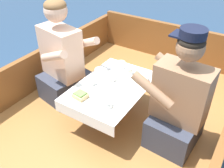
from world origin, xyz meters
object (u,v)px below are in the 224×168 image
at_px(person_port, 63,62).
at_px(sandwich, 80,95).
at_px(coffee_cup_port, 91,81).
at_px(person_starboard, 179,103).
at_px(coffee_cup_center, 121,65).
at_px(tin_can, 129,70).
at_px(coffee_cup_starboard, 109,104).

distance_m(person_port, sandwich, 0.56).
relative_size(sandwich, coffee_cup_port, 1.20).
bearing_deg(person_starboard, coffee_cup_port, 11.11).
height_order(coffee_cup_port, coffee_cup_center, same).
height_order(coffee_cup_center, tin_can, coffee_cup_center).
bearing_deg(coffee_cup_port, coffee_cup_center, 78.39).
relative_size(person_port, person_starboard, 1.01).
distance_m(coffee_cup_center, tin_can, 0.12).
relative_size(coffee_cup_port, coffee_cup_starboard, 0.98).
bearing_deg(tin_can, coffee_cup_center, 157.37).
height_order(person_port, person_starboard, person_port).
distance_m(sandwich, coffee_cup_center, 0.59).
relative_size(sandwich, tin_can, 1.72).
relative_size(coffee_cup_starboard, coffee_cup_center, 0.92).
distance_m(sandwich, tin_can, 0.56).
bearing_deg(coffee_cup_port, coffee_cup_starboard, -31.05).
bearing_deg(person_starboard, coffee_cup_center, -19.03).
xyz_separation_m(person_port, tin_can, (0.60, 0.23, -0.02)).
distance_m(person_port, person_starboard, 1.16).
bearing_deg(sandwich, tin_can, 75.59).
xyz_separation_m(person_port, coffee_cup_port, (0.41, -0.10, -0.02)).
distance_m(coffee_cup_starboard, coffee_cup_center, 0.59).
xyz_separation_m(coffee_cup_starboard, tin_can, (-0.10, 0.51, 0.00)).
bearing_deg(tin_can, person_starboard, -22.39).
height_order(person_port, coffee_cup_center, person_port).
height_order(coffee_cup_port, coffee_cup_starboard, coffee_cup_port).
distance_m(person_starboard, coffee_cup_port, 0.75).
height_order(coffee_cup_starboard, tin_can, tin_can).
height_order(person_port, sandwich, person_port).
xyz_separation_m(person_port, coffee_cup_center, (0.49, 0.28, -0.02)).
bearing_deg(person_starboard, coffee_cup_starboard, 34.72).
bearing_deg(coffee_cup_starboard, coffee_cup_port, 148.95).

